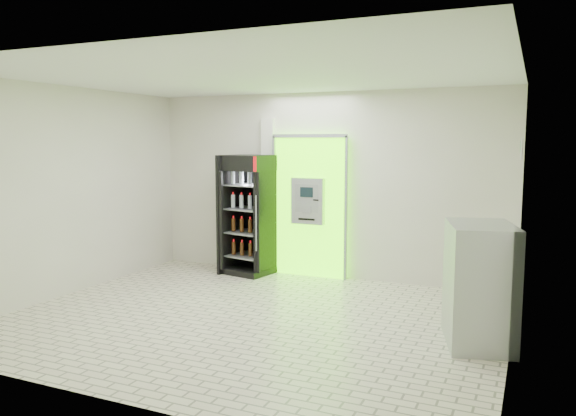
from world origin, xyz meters
The scene contains 7 objects.
ground centered at (0.00, 0.00, 0.00)m, with size 6.00×6.00×0.00m, color beige.
room_shell centered at (0.00, 0.00, 1.84)m, with size 6.00×6.00×6.00m.
atm_assembly centered at (-0.20, 2.41, 1.17)m, with size 1.30×0.24×2.33m.
pillar centered at (-0.98, 2.45, 1.30)m, with size 0.22×0.11×2.60m.
beverage_cooler centered at (-1.20, 2.17, 0.95)m, with size 0.86×0.82×1.99m.
steel_cabinet centered at (2.66, 0.24, 0.67)m, with size 0.91×1.13×1.33m.
exit_sign centered at (2.99, 1.40, 2.12)m, with size 0.02×0.22×0.26m.
Camera 1 is at (3.18, -6.07, 2.22)m, focal length 35.00 mm.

